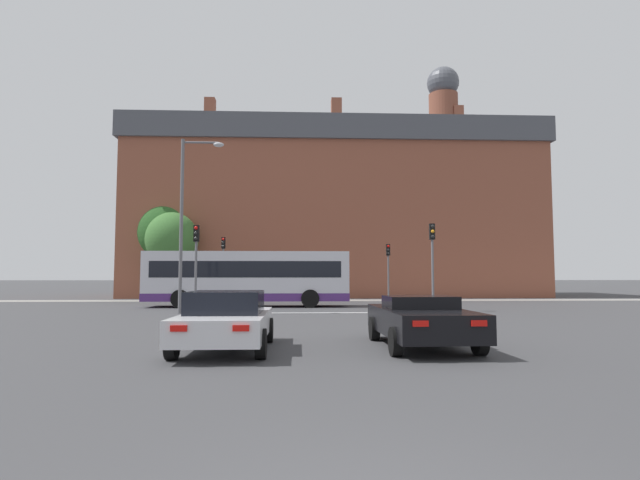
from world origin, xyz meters
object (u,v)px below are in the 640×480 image
Objects in this scene: traffic_light_far_right at (388,262)px; pedestrian_walking_west at (246,286)px; bus_crossing_lead at (248,277)px; traffic_light_far_left at (223,258)px; street_lamp_junction at (188,208)px; car_saloon_left at (226,320)px; car_roadster_right at (421,320)px; pedestrian_walking_east at (196,286)px; traffic_light_near_left at (196,253)px; pedestrian_waiting at (314,285)px; traffic_light_near_right at (432,252)px.

traffic_light_far_right is 2.24× the size of pedestrian_walking_west.
traffic_light_far_left is at bearing 20.97° from bus_crossing_lead.
bus_crossing_lead is at bearing 65.18° from street_lamp_junction.
street_lamp_junction is (-3.51, 11.64, 4.23)m from car_saloon_left.
car_roadster_right is 2.51× the size of pedestrian_walking_east.
car_saloon_left is 0.38× the size of bus_crossing_lead.
traffic_light_near_left is (-7.98, 12.04, 2.16)m from car_roadster_right.
pedestrian_waiting reaches higher than pedestrian_walking_east.
car_saloon_left is 4.74m from car_roadster_right.
pedestrian_waiting is 8.33m from pedestrian_walking_east.
pedestrian_walking_east is (-2.22, 11.04, -1.78)m from traffic_light_near_left.
bus_crossing_lead is at bearing -137.41° from pedestrian_waiting.
traffic_light_near_right is 1.04× the size of traffic_light_near_left.
traffic_light_near_left is at bearing -137.36° from traffic_light_far_right.
street_lamp_junction is 14.64m from pedestrian_waiting.
street_lamp_junction is 4.55× the size of pedestrian_waiting.
pedestrian_waiting is at bearing 115.32° from traffic_light_near_right.
traffic_light_near_left is 2.38× the size of pedestrian_walking_west.
traffic_light_far_right is 2.24× the size of pedestrian_walking_east.
traffic_light_near_right is (8.36, 12.53, 2.20)m from car_saloon_left.
car_saloon_left is at bearing -177.36° from car_roadster_right.
traffic_light_far_left is at bearing 179.60° from traffic_light_far_right.
traffic_light_far_left is at bearing 91.41° from traffic_light_near_left.
traffic_light_far_right is 0.48× the size of street_lamp_junction.
pedestrian_walking_west is at bearing 168.58° from pedestrian_waiting.
traffic_light_near_right is (3.64, 12.22, 2.25)m from car_roadster_right.
traffic_light_near_left reaches higher than traffic_light_far_right.
car_roadster_right is 24.03m from traffic_light_far_left.
car_roadster_right is 25.23m from pedestrian_walking_east.
bus_crossing_lead is 1.38× the size of street_lamp_junction.
pedestrian_waiting is at bearing -164.39° from pedestrian_walking_west.
car_roadster_right is at bearing -160.19° from bus_crossing_lead.
street_lamp_junction is at bearing -90.04° from traffic_light_far_left.
traffic_light_near_right is at bearing -87.88° from traffic_light_far_right.
car_roadster_right is 24.02m from pedestrian_waiting.
car_roadster_right is at bearing -53.96° from street_lamp_junction.
pedestrian_walking_east is (-13.45, 0.69, -1.63)m from traffic_light_far_right.
traffic_light_far_right is at bearing 92.12° from traffic_light_near_right.
traffic_light_far_right is 10.15m from pedestrian_walking_west.
traffic_light_near_right is at bearing 4.29° from street_lamp_junction.
traffic_light_far_right is at bearing 80.58° from car_roadster_right.
traffic_light_far_right is (3.26, 22.38, 2.02)m from car_roadster_right.
car_saloon_left is 0.98× the size of traffic_light_far_left.
traffic_light_near_right is at bearing 140.60° from pedestrian_walking_west.
pedestrian_waiting is 1.02× the size of pedestrian_walking_east.
car_saloon_left is 24.14m from traffic_light_far_right.
street_lamp_junction reaches higher than pedestrian_walking_east.
pedestrian_walking_east is (-1.96, 0.61, -1.92)m from traffic_light_far_left.
pedestrian_walking_east is at bearing 99.43° from street_lamp_junction.
bus_crossing_lead reaches higher than pedestrian_walking_east.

